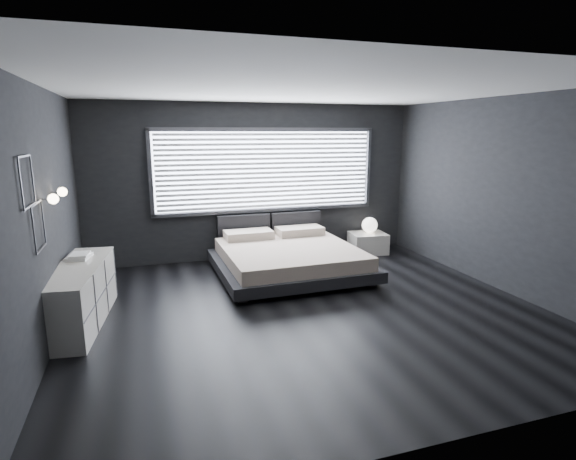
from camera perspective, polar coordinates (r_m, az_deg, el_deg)
name	(u,v)px	position (r m, az deg, el deg)	size (l,w,h in m)	color
room	(309,205)	(5.64, 2.66, 3.20)	(6.04, 6.00, 2.80)	black
window	(267,170)	(8.22, -2.65, 7.57)	(4.14, 0.09, 1.52)	white
headboard	(270,227)	(8.33, -2.28, 0.40)	(1.96, 0.16, 0.52)	black
sconce_near	(53,199)	(5.38, -27.69, 3.52)	(0.18, 0.11, 0.11)	silver
sconce_far	(62,192)	(5.97, -26.77, 4.35)	(0.18, 0.11, 0.11)	silver
wall_art_upper	(27,182)	(4.79, -30.23, 5.34)	(0.01, 0.48, 0.48)	#47474C
wall_art_lower	(39,226)	(5.10, -29.09, 0.42)	(0.01, 0.48, 0.48)	#47474C
bed	(289,258)	(7.36, 0.09, -3.53)	(2.37, 2.26, 0.60)	black
nightstand	(368,243)	(8.81, 10.10, -1.63)	(0.66, 0.55, 0.39)	beige
orb_lamp	(370,225)	(8.80, 10.32, 0.63)	(0.30, 0.30, 0.30)	white
dresser	(81,295)	(6.05, -24.85, -7.46)	(0.74, 1.86, 0.72)	beige
book_stack	(79,256)	(6.28, -24.96, -3.01)	(0.31, 0.37, 0.07)	white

